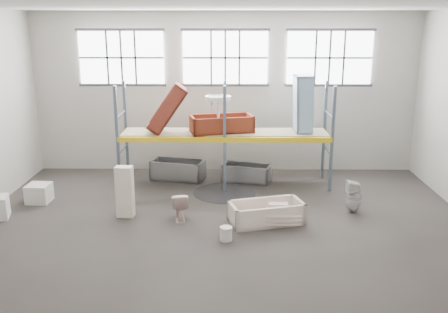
{
  "coord_description": "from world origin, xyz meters",
  "views": [
    {
      "loc": [
        0.14,
        -10.57,
        4.75
      ],
      "look_at": [
        0.0,
        1.5,
        1.4
      ],
      "focal_mm": 39.84,
      "sensor_mm": 36.0,
      "label": 1
    }
  ],
  "objects_px": {
    "steel_tub_left": "(178,170)",
    "steel_tub_right": "(247,173)",
    "blue_tub_upright": "(303,104)",
    "bucket": "(226,234)",
    "rust_tub_flat": "(222,124)",
    "bathtub_beige": "(266,213)",
    "toilet_beige": "(179,206)",
    "toilet_white": "(354,196)",
    "cistern_tall": "(125,192)"
  },
  "relations": [
    {
      "from": "steel_tub_left",
      "to": "steel_tub_right",
      "type": "xyz_separation_m",
      "value": [
        2.11,
        -0.2,
        -0.03
      ]
    },
    {
      "from": "blue_tub_upright",
      "to": "bucket",
      "type": "xyz_separation_m",
      "value": [
        -2.17,
        -3.97,
        -2.24
      ]
    },
    {
      "from": "cistern_tall",
      "to": "steel_tub_right",
      "type": "distance_m",
      "value": 4.22
    },
    {
      "from": "bathtub_beige",
      "to": "blue_tub_upright",
      "type": "relative_size",
      "value": 1.05
    },
    {
      "from": "toilet_white",
      "to": "steel_tub_left",
      "type": "bearing_deg",
      "value": -120.84
    },
    {
      "from": "cistern_tall",
      "to": "blue_tub_upright",
      "type": "xyz_separation_m",
      "value": [
        4.68,
        2.59,
        1.75
      ]
    },
    {
      "from": "cistern_tall",
      "to": "toilet_beige",
      "type": "bearing_deg",
      "value": -2.73
    },
    {
      "from": "steel_tub_right",
      "to": "bathtub_beige",
      "type": "bearing_deg",
      "value": -83.49
    },
    {
      "from": "steel_tub_right",
      "to": "blue_tub_upright",
      "type": "height_order",
      "value": "blue_tub_upright"
    },
    {
      "from": "steel_tub_left",
      "to": "rust_tub_flat",
      "type": "distance_m",
      "value": 2.1
    },
    {
      "from": "toilet_beige",
      "to": "bathtub_beige",
      "type": "bearing_deg",
      "value": 164.72
    },
    {
      "from": "steel_tub_right",
      "to": "rust_tub_flat",
      "type": "bearing_deg",
      "value": -158.74
    },
    {
      "from": "cistern_tall",
      "to": "blue_tub_upright",
      "type": "bearing_deg",
      "value": 33.08
    },
    {
      "from": "bathtub_beige",
      "to": "steel_tub_right",
      "type": "distance_m",
      "value": 3.22
    },
    {
      "from": "cistern_tall",
      "to": "steel_tub_left",
      "type": "xyz_separation_m",
      "value": [
        0.99,
        3.03,
        -0.35
      ]
    },
    {
      "from": "toilet_beige",
      "to": "cistern_tall",
      "type": "xyz_separation_m",
      "value": [
        -1.36,
        0.16,
        0.3
      ]
    },
    {
      "from": "steel_tub_left",
      "to": "toilet_beige",
      "type": "bearing_deg",
      "value": -83.55
    },
    {
      "from": "cistern_tall",
      "to": "steel_tub_right",
      "type": "bearing_deg",
      "value": 46.51
    },
    {
      "from": "toilet_white",
      "to": "bathtub_beige",
      "type": "bearing_deg",
      "value": -73.93
    },
    {
      "from": "toilet_beige",
      "to": "steel_tub_left",
      "type": "relative_size",
      "value": 0.44
    },
    {
      "from": "steel_tub_right",
      "to": "rust_tub_flat",
      "type": "relative_size",
      "value": 0.79
    },
    {
      "from": "toilet_beige",
      "to": "rust_tub_flat",
      "type": "height_order",
      "value": "rust_tub_flat"
    },
    {
      "from": "steel_tub_left",
      "to": "steel_tub_right",
      "type": "relative_size",
      "value": 1.13
    },
    {
      "from": "toilet_white",
      "to": "rust_tub_flat",
      "type": "xyz_separation_m",
      "value": [
        -3.39,
        2.19,
        1.4
      ]
    },
    {
      "from": "rust_tub_flat",
      "to": "toilet_white",
      "type": "bearing_deg",
      "value": -32.9
    },
    {
      "from": "steel_tub_left",
      "to": "blue_tub_upright",
      "type": "xyz_separation_m",
      "value": [
        3.68,
        -0.44,
        2.1
      ]
    },
    {
      "from": "toilet_white",
      "to": "steel_tub_left",
      "type": "relative_size",
      "value": 0.52
    },
    {
      "from": "steel_tub_left",
      "to": "rust_tub_flat",
      "type": "height_order",
      "value": "rust_tub_flat"
    },
    {
      "from": "blue_tub_upright",
      "to": "steel_tub_left",
      "type": "bearing_deg",
      "value": 173.16
    },
    {
      "from": "rust_tub_flat",
      "to": "steel_tub_right",
      "type": "bearing_deg",
      "value": 21.26
    },
    {
      "from": "blue_tub_upright",
      "to": "bathtub_beige",
      "type": "bearing_deg",
      "value": -112.29
    },
    {
      "from": "cistern_tall",
      "to": "steel_tub_left",
      "type": "height_order",
      "value": "cistern_tall"
    },
    {
      "from": "toilet_beige",
      "to": "blue_tub_upright",
      "type": "bearing_deg",
      "value": -150.26
    },
    {
      "from": "bathtub_beige",
      "to": "rust_tub_flat",
      "type": "height_order",
      "value": "rust_tub_flat"
    },
    {
      "from": "bathtub_beige",
      "to": "blue_tub_upright",
      "type": "height_order",
      "value": "blue_tub_upright"
    },
    {
      "from": "steel_tub_left",
      "to": "bucket",
      "type": "xyz_separation_m",
      "value": [
        1.51,
        -4.42,
        -0.13
      ]
    },
    {
      "from": "bucket",
      "to": "cistern_tall",
      "type": "bearing_deg",
      "value": 151.14
    },
    {
      "from": "toilet_beige",
      "to": "bucket",
      "type": "distance_m",
      "value": 1.69
    },
    {
      "from": "toilet_beige",
      "to": "blue_tub_upright",
      "type": "xyz_separation_m",
      "value": [
        3.32,
        2.75,
        2.05
      ]
    },
    {
      "from": "bathtub_beige",
      "to": "bucket",
      "type": "distance_m",
      "value": 1.41
    },
    {
      "from": "steel_tub_right",
      "to": "blue_tub_upright",
      "type": "bearing_deg",
      "value": -8.79
    },
    {
      "from": "cistern_tall",
      "to": "bucket",
      "type": "xyz_separation_m",
      "value": [
        2.51,
        -1.38,
        -0.48
      ]
    },
    {
      "from": "toilet_beige",
      "to": "cistern_tall",
      "type": "relative_size",
      "value": 0.54
    },
    {
      "from": "bathtub_beige",
      "to": "cistern_tall",
      "type": "xyz_separation_m",
      "value": [
        -3.47,
        0.36,
        0.39
      ]
    },
    {
      "from": "bathtub_beige",
      "to": "toilet_white",
      "type": "relative_size",
      "value": 2.09
    },
    {
      "from": "toilet_white",
      "to": "blue_tub_upright",
      "type": "height_order",
      "value": "blue_tub_upright"
    },
    {
      "from": "rust_tub_flat",
      "to": "bucket",
      "type": "relative_size",
      "value": 5.58
    },
    {
      "from": "steel_tub_right",
      "to": "bucket",
      "type": "bearing_deg",
      "value": -98.07
    },
    {
      "from": "toilet_white",
      "to": "steel_tub_right",
      "type": "height_order",
      "value": "toilet_white"
    },
    {
      "from": "toilet_white",
      "to": "steel_tub_left",
      "type": "xyz_separation_m",
      "value": [
        -4.74,
        2.69,
        -0.13
      ]
    }
  ]
}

